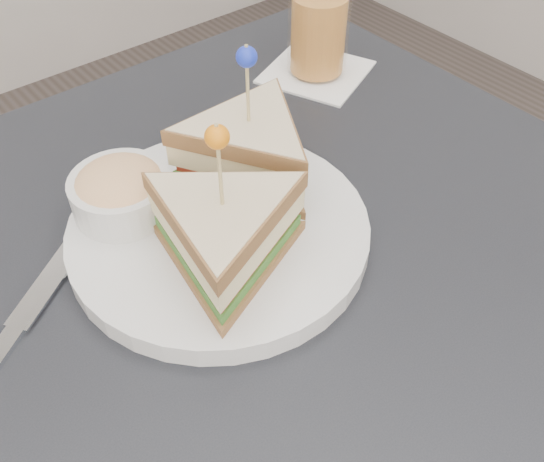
{
  "coord_description": "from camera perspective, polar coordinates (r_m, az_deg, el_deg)",
  "views": [
    {
      "loc": [
        -0.21,
        -0.27,
        1.16
      ],
      "look_at": [
        0.01,
        0.01,
        0.8
      ],
      "focal_mm": 40.0,
      "sensor_mm": 36.0,
      "label": 1
    }
  ],
  "objects": [
    {
      "name": "table",
      "position": [
        0.59,
        -0.14,
        -9.6
      ],
      "size": [
        0.8,
        0.8,
        0.75
      ],
      "color": "black",
      "rests_on": "ground"
    },
    {
      "name": "plate_meal",
      "position": [
        0.54,
        -4.72,
        3.04
      ],
      "size": [
        0.33,
        0.32,
        0.16
      ],
      "rotation": [
        0.0,
        0.0,
        -0.15
      ],
      "color": "silver",
      "rests_on": "table"
    },
    {
      "name": "cutlery_knife",
      "position": [
        0.54,
        -22.45,
        -7.73
      ],
      "size": [
        0.19,
        0.14,
        0.01
      ],
      "rotation": [
        0.0,
        0.0,
        -0.96
      ],
      "color": "silver",
      "rests_on": "table"
    },
    {
      "name": "drink_set",
      "position": [
        0.77,
        4.43,
        18.92
      ],
      "size": [
        0.16,
        0.16,
        0.15
      ],
      "rotation": [
        0.0,
        0.0,
        0.4
      ],
      "color": "white",
      "rests_on": "table"
    }
  ]
}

